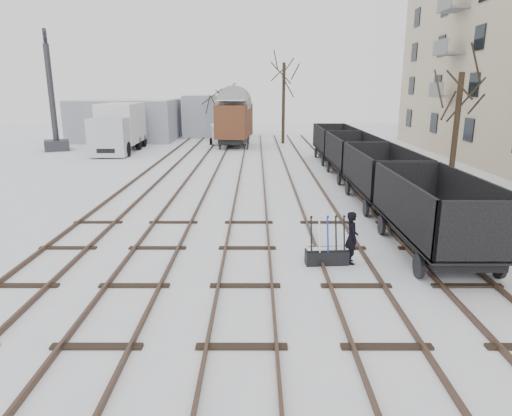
{
  "coord_description": "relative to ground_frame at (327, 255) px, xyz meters",
  "views": [
    {
      "loc": [
        0.31,
        -11.37,
        5.21
      ],
      "look_at": [
        0.29,
        3.81,
        1.2
      ],
      "focal_mm": 32.0,
      "sensor_mm": 36.0,
      "label": 1
    }
  ],
  "objects": [
    {
      "name": "tree_far_right",
      "position": [
        0.41,
        31.23,
        3.46
      ],
      "size": [
        0.3,
        0.3,
        7.49
      ],
      "primitive_type": "cylinder",
      "color": "black",
      "rests_on": "ground"
    },
    {
      "name": "shed_left",
      "position": [
        -15.44,
        34.35,
        1.76
      ],
      "size": [
        10.0,
        8.0,
        4.1
      ],
      "color": "gray",
      "rests_on": "ground"
    },
    {
      "name": "worker",
      "position": [
        0.75,
        0.1,
        0.53
      ],
      "size": [
        0.42,
        0.61,
        1.63
      ],
      "primitive_type": "imported",
      "rotation": [
        0.0,
        0.0,
        1.62
      ],
      "color": "black",
      "rests_on": "ground"
    },
    {
      "name": "ground_frame",
      "position": [
        0.0,
        0.0,
        0.0
      ],
      "size": [
        1.33,
        0.52,
        1.49
      ],
      "rotation": [
        0.0,
        0.0,
        0.08
      ],
      "color": "black",
      "rests_on": "ground"
    },
    {
      "name": "freight_wagon_b",
      "position": [
        3.56,
        7.32,
        0.68
      ],
      "size": [
        2.46,
        6.16,
        2.51
      ],
      "color": "black",
      "rests_on": "ground"
    },
    {
      "name": "freight_wagon_c",
      "position": [
        3.56,
        13.72,
        0.68
      ],
      "size": [
        2.46,
        6.16,
        2.51
      ],
      "color": "black",
      "rests_on": "ground"
    },
    {
      "name": "freight_wagon_a",
      "position": [
        3.56,
        0.92,
        0.68
      ],
      "size": [
        2.46,
        6.16,
        2.51
      ],
      "color": "black",
      "rests_on": "ground"
    },
    {
      "name": "panel_van",
      "position": [
        -5.64,
        31.42,
        0.63
      ],
      "size": [
        2.24,
        4.19,
        1.76
      ],
      "rotation": [
        0.0,
        0.0,
        0.13
      ],
      "color": "silver",
      "rests_on": "ground"
    },
    {
      "name": "ground",
      "position": [
        -2.44,
        -1.65,
        -0.28
      ],
      "size": [
        120.0,
        120.0,
        0.0
      ],
      "primitive_type": "plane",
      "color": "white",
      "rests_on": "ground"
    },
    {
      "name": "tree_near",
      "position": [
        8.43,
        11.39,
        2.72
      ],
      "size": [
        0.3,
        0.3,
        6.0
      ],
      "primitive_type": "cylinder",
      "color": "black",
      "rests_on": "ground"
    },
    {
      "name": "lorry",
      "position": [
        -13.59,
        25.3,
        1.75
      ],
      "size": [
        3.07,
        8.8,
        3.95
      ],
      "rotation": [
        0.0,
        0.0,
        0.03
      ],
      "color": "black",
      "rests_on": "ground"
    },
    {
      "name": "tracks",
      "position": [
        -2.44,
        12.02,
        -0.21
      ],
      "size": [
        13.9,
        52.0,
        0.16
      ],
      "color": "black",
      "rests_on": "ground"
    },
    {
      "name": "shed_right",
      "position": [
        -6.44,
        38.35,
        1.96
      ],
      "size": [
        7.0,
        6.0,
        4.5
      ],
      "color": "gray",
      "rests_on": "ground"
    },
    {
      "name": "tree_far_left",
      "position": [
        -5.84,
        33.82,
        2.11
      ],
      "size": [
        0.3,
        0.3,
        4.79
      ],
      "primitive_type": "cylinder",
      "color": "black",
      "rests_on": "ground"
    },
    {
      "name": "box_van_wagon",
      "position": [
        -4.13,
        28.48,
        2.16
      ],
      "size": [
        3.51,
        5.79,
        4.19
      ],
      "rotation": [
        0.0,
        0.0,
        -0.12
      ],
      "color": "black",
      "rests_on": "ground"
    },
    {
      "name": "freight_wagon_d",
      "position": [
        3.56,
        20.12,
        0.68
      ],
      "size": [
        2.46,
        6.16,
        2.51
      ],
      "color": "black",
      "rests_on": "ground"
    },
    {
      "name": "crane",
      "position": [
        -19.26,
        26.3,
        2.3
      ],
      "size": [
        2.57,
        5.84,
        9.82
      ],
      "rotation": [
        0.0,
        0.0,
        0.41
      ],
      "color": "#2A2A2F",
      "rests_on": "ground"
    }
  ]
}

